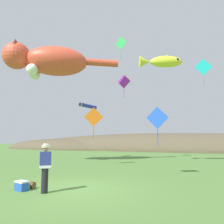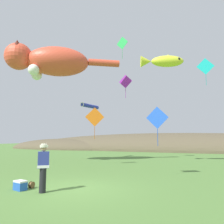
% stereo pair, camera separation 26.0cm
% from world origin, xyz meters
% --- Properties ---
extents(ground_plane, '(120.00, 120.00, 0.00)m').
position_xyz_m(ground_plane, '(0.00, 0.00, 0.00)').
color(ground_plane, '#517A38').
extents(distant_hill_ridge, '(59.45, 12.62, 5.60)m').
position_xyz_m(distant_hill_ridge, '(-2.88, 28.61, 0.00)').
color(distant_hill_ridge, brown).
rests_on(distant_hill_ridge, ground).
extents(festival_attendant, '(0.49, 0.47, 1.77)m').
position_xyz_m(festival_attendant, '(-0.74, -0.90, 0.95)').
color(festival_attendant, black).
rests_on(festival_attendant, ground).
extents(kite_spool, '(0.13, 0.26, 0.26)m').
position_xyz_m(kite_spool, '(-1.63, -0.48, 0.13)').
color(kite_spool, olive).
rests_on(kite_spool, ground).
extents(picnic_cooler, '(0.55, 0.43, 0.36)m').
position_xyz_m(picnic_cooler, '(-1.80, -0.90, 0.18)').
color(picnic_cooler, blue).
rests_on(picnic_cooler, ground).
extents(kite_giant_cat, '(8.22, 5.70, 2.83)m').
position_xyz_m(kite_giant_cat, '(-6.57, 6.50, 8.25)').
color(kite_giant_cat, '#E04C33').
extents(kite_fish_windsock, '(3.47, 2.05, 1.04)m').
position_xyz_m(kite_fish_windsock, '(2.14, 9.34, 8.01)').
color(kite_fish_windsock, yellow).
extents(kite_tube_streamer, '(0.79, 2.55, 0.44)m').
position_xyz_m(kite_tube_streamer, '(-5.32, 11.24, 5.10)').
color(kite_tube_streamer, '#2633A5').
extents(kite_diamond_violet, '(1.25, 0.07, 2.15)m').
position_xyz_m(kite_diamond_violet, '(-1.40, 10.64, 7.02)').
color(kite_diamond_violet, purple).
extents(kite_diamond_orange, '(1.21, 0.76, 2.31)m').
position_xyz_m(kite_diamond_orange, '(-2.49, 6.74, 3.51)').
color(kite_diamond_orange, orange).
extents(kite_diamond_blue, '(1.20, 0.03, 2.10)m').
position_xyz_m(kite_diamond_blue, '(2.58, 4.04, 3.04)').
color(kite_diamond_blue, blue).
extents(kite_diamond_green, '(1.19, 0.29, 2.12)m').
position_xyz_m(kite_diamond_green, '(-1.62, 10.46, 10.61)').
color(kite_diamond_green, green).
extents(kite_diamond_teal, '(1.38, 0.25, 2.30)m').
position_xyz_m(kite_diamond_teal, '(5.28, 11.39, 7.82)').
color(kite_diamond_teal, '#19BFBF').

